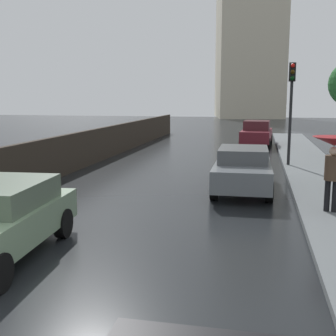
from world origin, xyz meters
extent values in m
plane|color=black|center=(0.00, 0.00, 0.00)|extent=(120.00, 120.00, 0.00)
cube|color=slate|center=(2.49, 8.90, 0.62)|extent=(1.76, 4.51, 0.64)
cube|color=#494D50|center=(2.49, 8.85, 1.16)|extent=(1.52, 2.07, 0.44)
cylinder|color=black|center=(1.68, 10.37, 0.30)|extent=(0.23, 0.61, 0.61)
cylinder|color=black|center=(3.25, 10.39, 0.30)|extent=(0.23, 0.61, 0.61)
cylinder|color=black|center=(1.73, 7.41, 0.30)|extent=(0.23, 0.61, 0.61)
cylinder|color=black|center=(3.29, 7.43, 0.30)|extent=(0.23, 0.61, 0.61)
cube|color=maroon|center=(2.81, 21.62, 0.66)|extent=(1.92, 4.02, 0.68)
cube|color=#461C22|center=(2.81, 21.62, 1.27)|extent=(1.58, 1.88, 0.55)
cylinder|color=black|center=(2.14, 22.96, 0.32)|extent=(0.26, 0.65, 0.64)
cylinder|color=black|center=(3.66, 22.86, 0.32)|extent=(0.26, 0.65, 0.64)
cylinder|color=black|center=(1.96, 20.38, 0.32)|extent=(0.26, 0.65, 0.64)
cylinder|color=black|center=(3.48, 20.28, 0.32)|extent=(0.26, 0.65, 0.64)
cube|color=#4D5C49|center=(-1.76, 2.26, 1.15)|extent=(1.63, 2.22, 0.45)
cylinder|color=black|center=(-1.06, 3.32, 0.31)|extent=(0.26, 0.63, 0.62)
cylinder|color=black|center=(4.66, 6.19, 0.54)|extent=(0.14, 0.14, 0.79)
cylinder|color=black|center=(4.83, 6.14, 0.54)|extent=(0.14, 0.14, 0.79)
cylinder|color=#4C3828|center=(4.75, 6.17, 1.24)|extent=(0.39, 0.39, 0.61)
sphere|color=beige|center=(4.75, 6.17, 1.65)|extent=(0.21, 0.21, 0.21)
cylinder|color=#4C4C51|center=(4.75, 6.17, 1.59)|extent=(0.02, 0.02, 0.83)
cone|color=maroon|center=(4.75, 6.17, 1.89)|extent=(1.04, 1.04, 0.22)
cylinder|color=black|center=(4.19, 13.76, 1.86)|extent=(0.12, 0.12, 3.43)
cube|color=black|center=(4.19, 13.76, 3.95)|extent=(0.26, 0.26, 0.75)
sphere|color=red|center=(4.19, 13.59, 4.20)|extent=(0.17, 0.17, 0.17)
sphere|color=#392405|center=(4.19, 13.59, 3.95)|extent=(0.17, 0.17, 0.17)
sphere|color=black|center=(4.19, 13.59, 3.70)|extent=(0.17, 0.17, 0.17)
cube|color=beige|center=(1.15, 59.78, 13.32)|extent=(10.47, 12.52, 26.63)
camera|label=1|loc=(2.95, -4.92, 2.96)|focal=46.43mm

